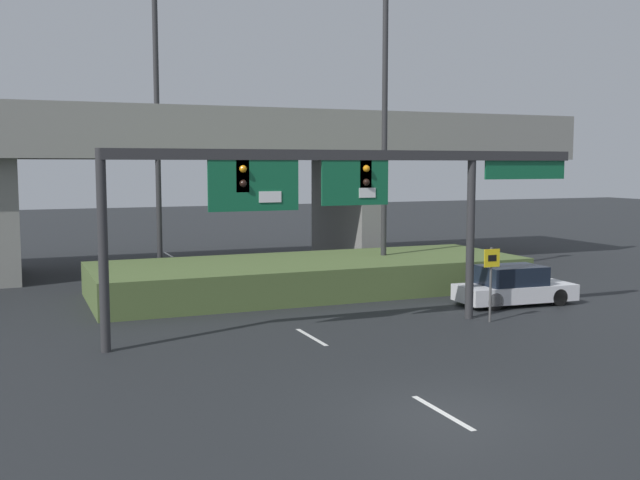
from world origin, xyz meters
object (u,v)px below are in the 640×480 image
Objects in this scene: highway_light_pole_far at (385,111)px; speed_limit_sign at (491,274)px; highway_light_pole_near at (156,77)px; signal_gantry at (341,184)px; parked_sedan_near_right at (514,287)px.

speed_limit_sign is at bearing -91.36° from highway_light_pole_far.
highway_light_pole_far is (8.83, -4.67, -1.53)m from highway_light_pole_near.
speed_limit_sign is 10.11m from highway_light_pole_far.
parked_sedan_near_right is (7.84, 1.60, -3.97)m from signal_gantry.
speed_limit_sign is at bearing -56.13° from highway_light_pole_near.
speed_limit_sign is 0.55× the size of parked_sedan_near_right.
signal_gantry is at bearing -73.88° from highway_light_pole_near.
highway_light_pole_far is (5.33, 7.44, 2.89)m from signal_gantry.
highway_light_pole_near is 3.82× the size of parked_sedan_near_right.
signal_gantry is 6.01m from speed_limit_sign.
parked_sedan_near_right is at bearing 41.12° from speed_limit_sign.
parked_sedan_near_right is at bearing -42.82° from highway_light_pole_near.
highway_light_pole_far is at bearing 54.35° from signal_gantry.
highway_light_pole_near is at bearing 123.87° from speed_limit_sign.
highway_light_pole_near is at bearing 106.12° from signal_gantry.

